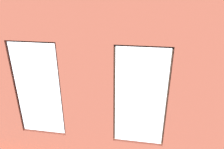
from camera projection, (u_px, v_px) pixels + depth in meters
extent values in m
cube|color=#99663D|center=(112.00, 99.00, 6.89)|extent=(6.61, 6.28, 0.10)
cube|color=brown|center=(214.00, 101.00, 3.39)|extent=(1.55, 0.16, 3.32)
cube|color=brown|center=(88.00, 91.00, 3.72)|extent=(0.99, 0.16, 3.32)
cube|color=brown|center=(145.00, 21.00, 3.08)|extent=(0.95, 0.16, 0.73)
cube|color=white|center=(140.00, 99.00, 3.56)|extent=(0.89, 0.03, 1.89)
cube|color=#38281E|center=(140.00, 97.00, 3.61)|extent=(0.95, 0.04, 1.95)
cube|color=brown|center=(48.00, 142.00, 4.38)|extent=(0.95, 0.16, 0.64)
cube|color=brown|center=(28.00, 19.00, 3.36)|extent=(0.95, 0.16, 0.73)
cube|color=white|center=(38.00, 91.00, 3.84)|extent=(0.89, 0.03, 1.89)
cube|color=#38281E|center=(40.00, 89.00, 3.90)|extent=(0.95, 0.04, 1.95)
cube|color=#A87547|center=(91.00, 133.00, 4.22)|extent=(3.10, 0.24, 0.06)
cube|color=black|center=(88.00, 75.00, 3.69)|extent=(0.50, 0.03, 0.67)
cube|color=#389360|center=(89.00, 75.00, 3.70)|extent=(0.44, 0.01, 0.61)
cube|color=white|center=(21.00, 49.00, 6.48)|extent=(0.10, 5.28, 3.32)
cube|color=black|center=(91.00, 130.00, 4.95)|extent=(1.76, 0.85, 0.42)
cube|color=black|center=(86.00, 125.00, 4.50)|extent=(1.76, 0.24, 0.38)
cube|color=black|center=(122.00, 123.00, 4.71)|extent=(0.22, 0.85, 0.24)
cube|color=black|center=(60.00, 117.00, 4.94)|extent=(0.22, 0.85, 0.24)
cube|color=black|center=(104.00, 121.00, 4.83)|extent=(0.61, 0.65, 0.12)
cube|color=black|center=(78.00, 119.00, 4.93)|extent=(0.61, 0.65, 0.12)
cube|color=black|center=(179.00, 94.00, 6.64)|extent=(0.92, 1.84, 0.42)
cube|color=black|center=(191.00, 84.00, 6.42)|extent=(0.31, 1.82, 0.38)
cube|color=black|center=(178.00, 77.00, 7.24)|extent=(0.86, 0.25, 0.24)
cube|color=black|center=(184.00, 98.00, 5.80)|extent=(0.86, 0.25, 0.24)
cube|color=black|center=(178.00, 83.00, 6.85)|extent=(0.67, 0.65, 0.12)
cube|color=black|center=(180.00, 92.00, 6.23)|extent=(0.67, 0.65, 0.12)
cube|color=tan|center=(118.00, 90.00, 6.50)|extent=(1.39, 0.89, 0.04)
cube|color=tan|center=(138.00, 92.00, 6.84)|extent=(0.07, 0.07, 0.38)
cube|color=tan|center=(102.00, 89.00, 7.02)|extent=(0.07, 0.07, 0.38)
cube|color=tan|center=(137.00, 104.00, 6.14)|extent=(0.07, 0.07, 0.38)
cube|color=tan|center=(97.00, 100.00, 6.32)|extent=(0.07, 0.07, 0.38)
cylinder|color=#33567F|center=(118.00, 89.00, 6.47)|extent=(0.07, 0.07, 0.09)
cylinder|color=#B7333D|center=(114.00, 87.00, 6.60)|extent=(0.08, 0.08, 0.09)
cube|color=black|center=(105.00, 90.00, 6.43)|extent=(0.18, 0.08, 0.02)
cube|color=black|center=(42.00, 83.00, 7.40)|extent=(0.94, 0.42, 0.49)
cube|color=black|center=(41.00, 76.00, 7.30)|extent=(0.47, 0.20, 0.05)
cube|color=black|center=(41.00, 75.00, 7.28)|extent=(0.06, 0.04, 0.06)
cube|color=black|center=(40.00, 66.00, 7.15)|extent=(1.08, 0.04, 0.59)
cube|color=black|center=(40.00, 66.00, 7.17)|extent=(1.03, 0.01, 0.54)
cylinder|color=gray|center=(145.00, 86.00, 7.55)|extent=(0.15, 0.15, 0.16)
cylinder|color=brown|center=(145.00, 83.00, 7.50)|extent=(0.02, 0.02, 0.09)
ellipsoid|color=#286B2D|center=(145.00, 78.00, 7.42)|extent=(0.34, 0.34, 0.32)
cylinder|color=brown|center=(68.00, 68.00, 9.06)|extent=(0.27, 0.27, 0.29)
cylinder|color=brown|center=(67.00, 59.00, 8.90)|extent=(0.05, 0.05, 0.56)
cone|color=#286B2D|center=(62.00, 48.00, 8.73)|extent=(0.48, 0.14, 0.54)
cone|color=#286B2D|center=(64.00, 50.00, 8.52)|extent=(0.19, 0.52, 0.51)
cone|color=#286B2D|center=(71.00, 48.00, 8.71)|extent=(0.51, 0.21, 0.52)
cone|color=#286B2D|center=(68.00, 47.00, 8.85)|extent=(0.13, 0.44, 0.56)
cylinder|color=brown|center=(165.00, 80.00, 7.97)|extent=(0.20, 0.20, 0.19)
cylinder|color=brown|center=(165.00, 77.00, 7.91)|extent=(0.03, 0.03, 0.08)
ellipsoid|color=#1E5B28|center=(166.00, 73.00, 7.85)|extent=(0.35, 0.35, 0.25)
cylinder|color=#47423D|center=(50.00, 131.00, 4.98)|extent=(0.28, 0.28, 0.32)
cylinder|color=brown|center=(47.00, 118.00, 4.82)|extent=(0.05, 0.05, 0.49)
cone|color=#1E5B28|center=(34.00, 99.00, 4.68)|extent=(0.64, 0.17, 0.59)
cone|color=#1E5B28|center=(38.00, 107.00, 4.39)|extent=(0.18, 0.66, 0.57)
cone|color=#1E5B28|center=(52.00, 99.00, 4.56)|extent=(0.52, 0.22, 0.69)
cone|color=#1E5B28|center=(49.00, 94.00, 4.84)|extent=(0.16, 0.59, 0.64)
cylinder|color=beige|center=(45.00, 98.00, 6.51)|extent=(0.35, 0.35, 0.36)
cylinder|color=brown|center=(44.00, 92.00, 6.42)|extent=(0.05, 0.05, 0.08)
ellipsoid|color=#1E5B28|center=(43.00, 85.00, 6.32)|extent=(0.64, 0.64, 0.42)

